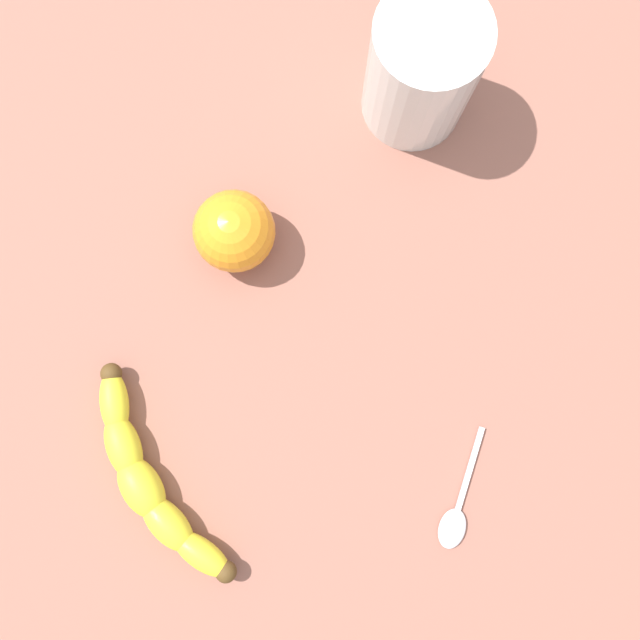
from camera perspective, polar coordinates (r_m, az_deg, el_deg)
The scene contains 5 objects.
wooden_tabletop at distance 63.05cm, azimuth -2.63°, elevation 2.86°, with size 120.00×120.00×3.00cm, color #8F594A.
banana at distance 61.58cm, azimuth -14.53°, elevation -13.43°, with size 20.81×10.10×3.47cm.
smoothie_glass at distance 61.43cm, azimuth 8.71°, elevation 20.31°, with size 9.58×9.58×12.95cm.
orange_fruit at distance 59.19cm, azimuth -7.41°, elevation 7.58°, with size 7.30×7.30×7.30cm, color orange.
teaspoon at distance 62.80cm, azimuth 11.50°, elevation -16.62°, with size 10.54×6.61×0.80cm.
Camera 1 is at (9.51, 1.16, 63.82)cm, focal length 37.13 mm.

